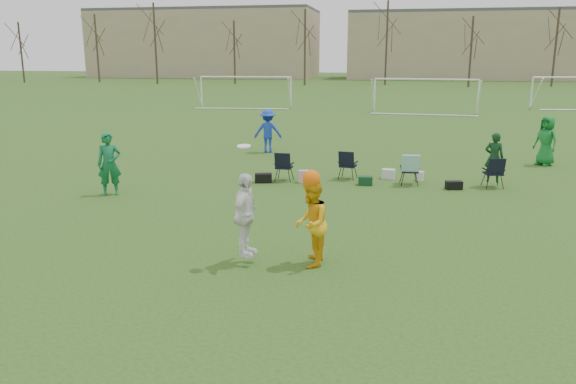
% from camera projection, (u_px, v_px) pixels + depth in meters
% --- Properties ---
extents(ground, '(260.00, 260.00, 0.00)m').
position_uv_depth(ground, '(277.00, 266.00, 11.10)').
color(ground, '#284C17').
rests_on(ground, ground).
extents(fielder_green_near, '(0.81, 0.71, 1.88)m').
position_uv_depth(fielder_green_near, '(109.00, 164.00, 16.58)').
color(fielder_green_near, '#12683A').
rests_on(fielder_green_near, ground).
extents(fielder_blue, '(1.29, 0.89, 1.83)m').
position_uv_depth(fielder_blue, '(268.00, 131.00, 24.00)').
color(fielder_blue, '#193BC0').
rests_on(fielder_blue, ground).
extents(fielder_green_far, '(1.05, 1.08, 1.87)m').
position_uv_depth(fielder_green_far, '(546.00, 141.00, 21.13)').
color(fielder_green_far, '#136D2A').
rests_on(fielder_green_far, ground).
extents(center_contest, '(1.87, 1.13, 2.41)m').
position_uv_depth(center_contest, '(285.00, 219.00, 10.97)').
color(center_contest, white).
rests_on(center_contest, ground).
extents(sideline_setup, '(7.93, 1.81, 1.72)m').
position_uv_depth(sideline_setup, '(398.00, 167.00, 18.18)').
color(sideline_setup, '#0E3616').
rests_on(sideline_setup, ground).
extents(goal_left, '(7.39, 0.76, 2.46)m').
position_uv_depth(goal_left, '(246.00, 83.00, 44.94)').
color(goal_left, white).
rests_on(goal_left, ground).
extents(goal_mid, '(7.40, 0.63, 2.46)m').
position_uv_depth(goal_mid, '(426.00, 86.00, 40.39)').
color(goal_mid, white).
rests_on(goal_mid, ground).
extents(tree_line, '(110.28, 3.28, 11.40)m').
position_uv_depth(tree_line, '(388.00, 48.00, 76.42)').
color(tree_line, '#382B21').
rests_on(tree_line, ground).
extents(building_row, '(126.00, 16.00, 13.00)m').
position_uv_depth(building_row, '(429.00, 44.00, 99.90)').
color(building_row, tan).
rests_on(building_row, ground).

